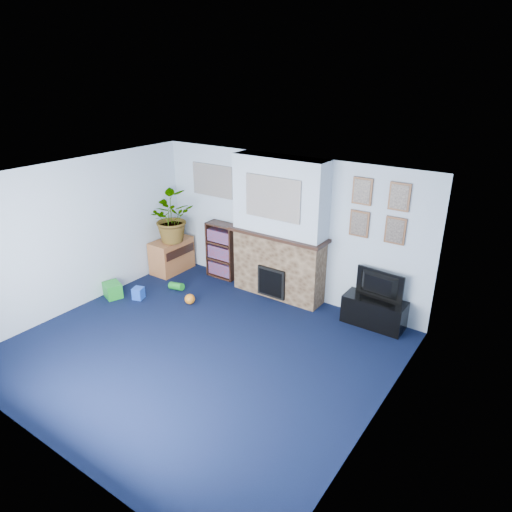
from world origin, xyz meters
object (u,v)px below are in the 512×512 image
Objects in this scene: tv_stand at (374,312)px; television at (377,286)px; bookshelf at (222,251)px; sideboard at (172,254)px.

tv_stand is 0.43m from television.
tv_stand is 3.02m from bookshelf.
television is 4.00m from sideboard.
bookshelf is 1.05m from sideboard.
bookshelf is at bearing 178.54° from tv_stand.
television is at bearing 90.00° from tv_stand.
bookshelf reaches higher than sideboard.
television is 0.92× the size of sideboard.
television reaches higher than tv_stand.
sideboard reaches higher than tv_stand.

